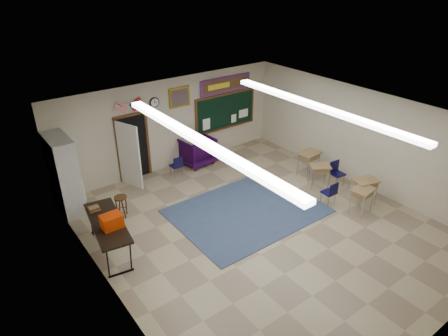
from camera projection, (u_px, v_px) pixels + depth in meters
floor at (261, 227)px, 10.49m from camera, size 9.00×9.00×0.00m
back_wall at (171, 124)px, 13.00m from camera, size 8.00×0.04×3.00m
front_wall at (444, 282)px, 6.60m from camera, size 8.00×0.04×3.00m
left_wall at (108, 237)px, 7.68m from camera, size 0.04×9.00×3.00m
right_wall at (363, 139)px, 11.92m from camera, size 0.04×9.00×3.00m
ceiling at (266, 120)px, 9.11m from camera, size 8.00×9.00×0.04m
area_rug at (247, 211)px, 11.16m from camera, size 4.00×3.00×0.02m
fluorescent_strips at (266, 122)px, 9.14m from camera, size 3.86×6.00×0.10m
doorway at (132, 149)px, 12.30m from camera, size 1.10×0.89×2.16m
chalkboard at (226, 112)px, 14.16m from camera, size 2.55×0.14×1.30m
bulletin_board at (226, 85)px, 13.71m from camera, size 2.10×0.05×0.55m
framed_art_print at (180, 97)px, 12.77m from camera, size 0.75×0.05×0.65m
wall_clock at (154, 102)px, 12.30m from camera, size 0.32×0.05×0.32m
wall_flags at (129, 104)px, 11.77m from camera, size 1.16×0.06×0.70m
storage_cabinet at (64, 175)px, 10.76m from camera, size 0.59×1.25×2.20m
wingback_armchair at (197, 150)px, 13.61m from camera, size 1.09×1.12×0.96m
student_chair_reading at (176, 166)px, 12.82m from camera, size 0.37×0.37×0.72m
student_chair_desk_a at (329, 193)px, 11.32m from camera, size 0.37×0.37×0.74m
student_chair_desk_b at (337, 174)px, 12.26m from camera, size 0.43×0.43×0.79m
student_desk_front_left at (319, 175)px, 12.22m from camera, size 0.75×0.70×0.73m
student_desk_front_right at (309, 163)px, 12.85m from camera, size 0.72×0.57×0.81m
student_desk_back_left at (362, 199)px, 10.92m from camera, size 0.69×0.56×0.75m
student_desk_back_right at (364, 190)px, 11.32m from camera, size 0.76×0.65×0.78m
folding_table at (109, 235)px, 9.42m from camera, size 0.99×2.14×1.17m
wooden_stool at (122, 206)px, 10.81m from camera, size 0.35×0.35×0.61m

